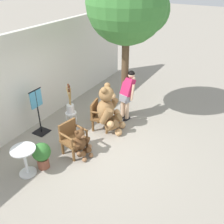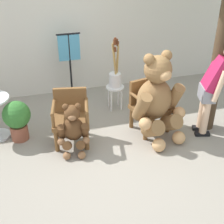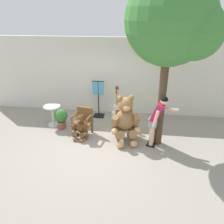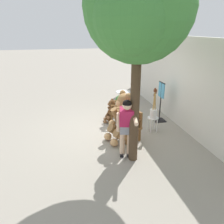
% 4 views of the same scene
% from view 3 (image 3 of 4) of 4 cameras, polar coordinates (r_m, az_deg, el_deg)
% --- Properties ---
extents(ground_plane, '(60.00, 60.00, 0.00)m').
position_cam_3_polar(ground_plane, '(6.57, -2.83, -8.23)').
color(ground_plane, gray).
extents(back_wall, '(10.00, 0.16, 2.80)m').
position_cam_3_polar(back_wall, '(8.19, -0.18, 9.28)').
color(back_wall, silver).
rests_on(back_wall, ground).
extents(wooden_chair_left, '(0.65, 0.62, 0.86)m').
position_cam_3_polar(wooden_chair_left, '(6.90, -7.55, -2.29)').
color(wooden_chair_left, brown).
rests_on(wooden_chair_left, ground).
extents(wooden_chair_right, '(0.66, 0.64, 0.86)m').
position_cam_3_polar(wooden_chair_right, '(6.71, 3.32, -2.93)').
color(wooden_chair_right, brown).
rests_on(wooden_chair_right, ground).
extents(teddy_bear_large, '(0.90, 0.90, 1.44)m').
position_cam_3_polar(teddy_bear_large, '(6.37, 3.50, -2.06)').
color(teddy_bear_large, olive).
rests_on(teddy_bear_large, ground).
extents(teddy_bear_small, '(0.50, 0.50, 0.81)m').
position_cam_3_polar(teddy_bear_small, '(6.70, -8.28, -3.87)').
color(teddy_bear_small, brown).
rests_on(teddy_bear_small, ground).
extents(person_visitor, '(0.82, 0.48, 1.55)m').
position_cam_3_polar(person_visitor, '(6.15, 11.65, -1.36)').
color(person_visitor, black).
rests_on(person_visitor, ground).
extents(white_stool, '(0.34, 0.34, 0.46)m').
position_cam_3_polar(white_stool, '(7.51, 1.18, -0.67)').
color(white_stool, white).
rests_on(white_stool, ground).
extents(brush_bucket, '(0.22, 0.22, 0.93)m').
position_cam_3_polar(brush_bucket, '(7.38, 1.21, 1.59)').
color(brush_bucket, white).
rests_on(brush_bucket, white_stool).
extents(round_side_table, '(0.56, 0.56, 0.72)m').
position_cam_3_polar(round_side_table, '(7.65, -15.24, -0.34)').
color(round_side_table, silver).
rests_on(round_side_table, ground).
extents(patio_tree, '(2.28, 2.17, 4.47)m').
position_cam_3_polar(patio_tree, '(5.68, 15.89, 21.47)').
color(patio_tree, '#473523').
rests_on(patio_tree, ground).
extents(potted_plant, '(0.44, 0.44, 0.68)m').
position_cam_3_polar(potted_plant, '(7.40, -13.17, -1.40)').
color(potted_plant, brown).
rests_on(potted_plant, ground).
extents(clothing_display_stand, '(0.44, 0.40, 1.36)m').
position_cam_3_polar(clothing_display_stand, '(7.97, -3.57, 3.66)').
color(clothing_display_stand, black).
rests_on(clothing_display_stand, ground).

